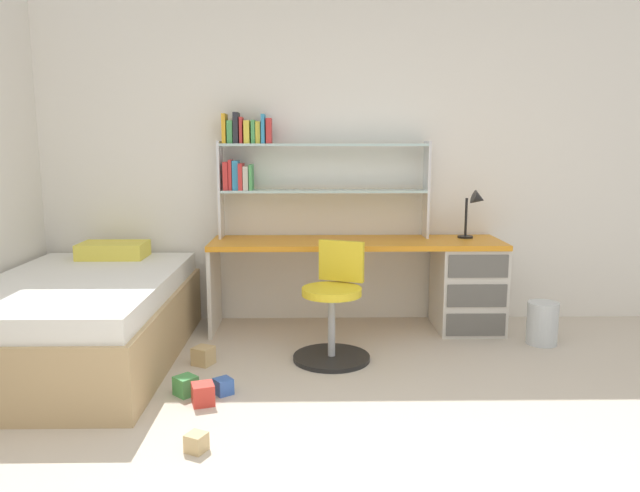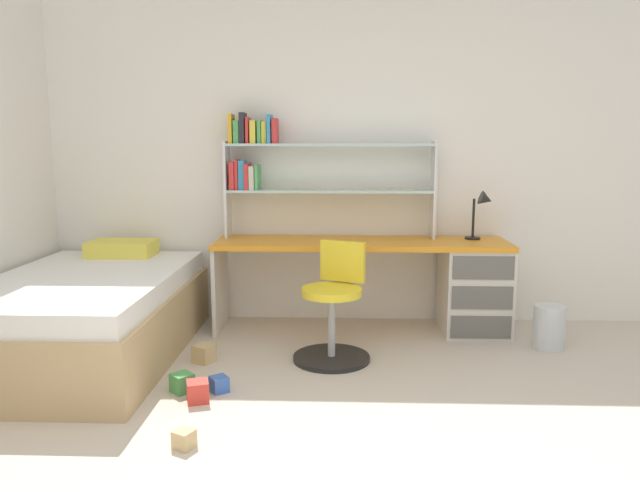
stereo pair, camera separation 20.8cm
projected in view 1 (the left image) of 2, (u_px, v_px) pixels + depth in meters
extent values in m
cube|color=white|center=(344.00, 162.00, 4.88)|extent=(5.88, 0.06, 2.60)
cube|color=orange|center=(356.00, 243.00, 4.65)|extent=(2.24, 0.57, 0.04)
cube|color=beige|center=(467.00, 287.00, 4.72)|extent=(0.49, 0.55, 0.67)
cube|color=beige|center=(214.00, 288.00, 4.69)|extent=(0.03, 0.52, 0.67)
cube|color=#5E5B57|center=(476.00, 325.00, 4.48)|extent=(0.44, 0.01, 0.17)
cube|color=#5E5B57|center=(477.00, 296.00, 4.45)|extent=(0.44, 0.01, 0.17)
cube|color=#5E5B57|center=(478.00, 266.00, 4.41)|extent=(0.44, 0.01, 0.17)
cube|color=silver|center=(221.00, 190.00, 4.73)|extent=(0.02, 0.22, 0.76)
cube|color=silver|center=(426.00, 190.00, 4.76)|extent=(0.02, 0.22, 0.76)
cube|color=silver|center=(324.00, 191.00, 4.74)|extent=(1.61, 0.22, 0.02)
cube|color=silver|center=(324.00, 145.00, 4.69)|extent=(1.61, 0.22, 0.02)
cube|color=red|center=(227.00, 176.00, 4.71)|extent=(0.04, 0.18, 0.22)
cube|color=red|center=(231.00, 175.00, 4.71)|extent=(0.03, 0.15, 0.23)
cube|color=#338CBF|center=(236.00, 175.00, 4.71)|extent=(0.04, 0.16, 0.23)
cube|color=red|center=(241.00, 177.00, 4.71)|extent=(0.03, 0.20, 0.21)
cube|color=beige|center=(247.00, 178.00, 4.72)|extent=(0.04, 0.19, 0.18)
cube|color=#4CA559|center=(251.00, 177.00, 4.72)|extent=(0.02, 0.20, 0.20)
cube|color=gold|center=(225.00, 129.00, 4.65)|extent=(0.03, 0.17, 0.23)
cube|color=#4CA559|center=(231.00, 132.00, 4.66)|extent=(0.04, 0.15, 0.17)
cube|color=#26262D|center=(237.00, 128.00, 4.65)|extent=(0.04, 0.17, 0.24)
cube|color=red|center=(242.00, 130.00, 4.66)|extent=(0.02, 0.15, 0.20)
cube|color=yellow|center=(247.00, 132.00, 4.66)|extent=(0.04, 0.16, 0.17)
cube|color=#4CA559|center=(254.00, 132.00, 4.66)|extent=(0.03, 0.14, 0.18)
cube|color=yellow|center=(258.00, 133.00, 4.66)|extent=(0.04, 0.13, 0.17)
cube|color=#338CBF|center=(264.00, 129.00, 4.66)|extent=(0.03, 0.19, 0.22)
cube|color=red|center=(269.00, 131.00, 4.66)|extent=(0.04, 0.17, 0.19)
cylinder|color=black|center=(465.00, 237.00, 4.77)|extent=(0.12, 0.12, 0.02)
cylinder|color=black|center=(466.00, 217.00, 4.74)|extent=(0.02, 0.02, 0.30)
cone|color=black|center=(479.00, 199.00, 4.67)|extent=(0.12, 0.11, 0.13)
cylinder|color=black|center=(331.00, 358.00, 4.07)|extent=(0.52, 0.52, 0.03)
cylinder|color=#A5A8AD|center=(332.00, 328.00, 4.03)|extent=(0.05, 0.05, 0.45)
cylinder|color=yellow|center=(332.00, 292.00, 3.99)|extent=(0.40, 0.40, 0.05)
cube|color=yellow|center=(341.00, 261.00, 4.13)|extent=(0.31, 0.16, 0.28)
cube|color=tan|center=(82.00, 330.00, 4.01)|extent=(1.23, 1.97, 0.43)
cube|color=white|center=(79.00, 289.00, 3.96)|extent=(1.17, 1.91, 0.14)
cube|color=#EAD84C|center=(113.00, 250.00, 4.66)|extent=(0.50, 0.32, 0.12)
cylinder|color=silver|center=(542.00, 323.00, 4.38)|extent=(0.22, 0.22, 0.31)
cube|color=red|center=(203.00, 394.00, 3.36)|extent=(0.15, 0.15, 0.12)
cube|color=#3860B7|center=(223.00, 386.00, 3.50)|extent=(0.13, 0.13, 0.09)
cube|color=tan|center=(203.00, 356.00, 3.98)|extent=(0.16, 0.16, 0.12)
cube|color=#479E51|center=(186.00, 386.00, 3.49)|extent=(0.16, 0.16, 0.11)
cube|color=tan|center=(196.00, 442.00, 2.85)|extent=(0.12, 0.12, 0.09)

